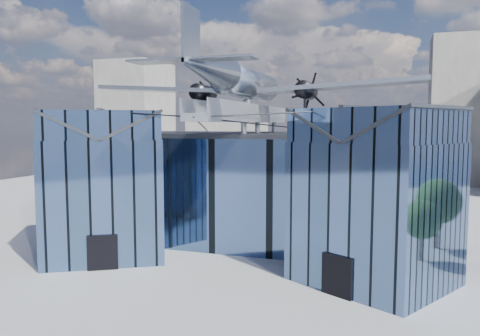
% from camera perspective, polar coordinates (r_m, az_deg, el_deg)
% --- Properties ---
extents(ground_plane, '(120.00, 120.00, 0.00)m').
position_cam_1_polar(ground_plane, '(36.73, -0.99, -11.54)').
color(ground_plane, gray).
extents(museum, '(32.88, 24.50, 17.60)m').
position_cam_1_polar(museum, '(41.01, 1.67, -1.84)').
color(museum, '#476291').
rests_on(museum, ground).
extents(bg_towers, '(77.00, 24.50, 26.00)m').
position_cam_1_polar(bg_towers, '(84.29, 11.35, 4.79)').
color(bg_towers, gray).
rests_on(bg_towers, ground).
extents(tree_side_w, '(4.55, 4.55, 5.68)m').
position_cam_1_polar(tree_side_w, '(59.31, -20.59, -1.60)').
color(tree_side_w, '#332214').
rests_on(tree_side_w, ground).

